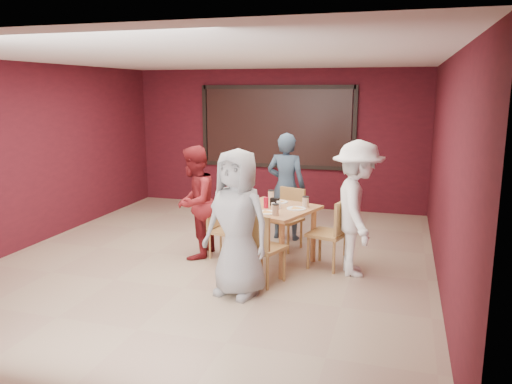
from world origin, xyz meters
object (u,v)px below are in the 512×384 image
(chair_front, at_px, (261,244))
(chair_left, at_px, (220,227))
(diner_front, at_px, (237,223))
(chair_right, at_px, (333,230))
(diner_left, at_px, (194,202))
(chair_back, at_px, (288,215))
(dining_table, at_px, (273,215))
(diner_back, at_px, (286,187))
(diner_right, at_px, (357,209))

(chair_front, bearing_deg, chair_left, 134.91)
(chair_left, distance_m, diner_front, 1.45)
(chair_right, xyz_separation_m, diner_left, (-1.98, -0.06, 0.27))
(chair_back, bearing_deg, chair_right, -42.98)
(chair_left, distance_m, chair_right, 1.63)
(dining_table, xyz_separation_m, diner_back, (-0.11, 1.23, 0.16))
(chair_right, bearing_deg, chair_left, 178.89)
(chair_left, bearing_deg, diner_left, -164.77)
(dining_table, height_order, chair_back, dining_table)
(diner_front, bearing_deg, diner_right, 55.23)
(chair_front, relative_size, diner_left, 0.57)
(chair_back, distance_m, chair_right, 1.07)
(chair_left, bearing_deg, chair_back, 39.89)
(chair_right, bearing_deg, diner_back, 128.08)
(diner_back, relative_size, diner_left, 1.07)
(dining_table, xyz_separation_m, chair_left, (-0.81, 0.08, -0.26))
(chair_right, height_order, diner_left, diner_left)
(chair_back, bearing_deg, diner_left, -146.22)
(chair_back, distance_m, diner_back, 0.58)
(chair_left, bearing_deg, dining_table, -5.52)
(diner_front, xyz_separation_m, diner_back, (0.03, 2.36, -0.01))
(chair_front, xyz_separation_m, chair_left, (-0.85, 0.85, -0.07))
(diner_back, distance_m, diner_left, 1.63)
(dining_table, distance_m, chair_left, 0.85)
(diner_front, bearing_deg, chair_right, 66.17)
(dining_table, relative_size, chair_back, 1.42)
(chair_front, xyz_separation_m, diner_left, (-1.20, 0.76, 0.29))
(chair_left, xyz_separation_m, diner_left, (-0.35, -0.10, 0.36))
(diner_front, xyz_separation_m, diner_left, (-1.03, 1.12, -0.06))
(chair_front, distance_m, diner_right, 1.35)
(chair_front, bearing_deg, chair_back, 90.42)
(diner_left, bearing_deg, dining_table, 88.95)
(diner_left, xyz_separation_m, diner_right, (2.29, -0.04, 0.07))
(chair_front, relative_size, chair_left, 1.16)
(dining_table, bearing_deg, chair_right, 3.23)
(chair_left, height_order, diner_right, diner_right)
(chair_front, height_order, diner_left, diner_left)
(dining_table, relative_size, diner_right, 0.74)
(chair_back, bearing_deg, chair_left, -140.11)
(diner_left, bearing_deg, chair_front, 55.88)
(chair_front, relative_size, diner_right, 0.52)
(diner_front, height_order, diner_back, diner_front)
(chair_back, distance_m, diner_front, 1.96)
(chair_back, height_order, chair_right, chair_right)
(chair_front, xyz_separation_m, diner_front, (-0.18, -0.36, 0.35))
(chair_front, relative_size, chair_right, 0.96)
(chair_left, relative_size, diner_left, 0.49)
(dining_table, bearing_deg, chair_back, 87.55)
(diner_back, relative_size, diner_right, 0.98)
(chair_front, xyz_separation_m, diner_right, (1.09, 0.71, 0.36))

